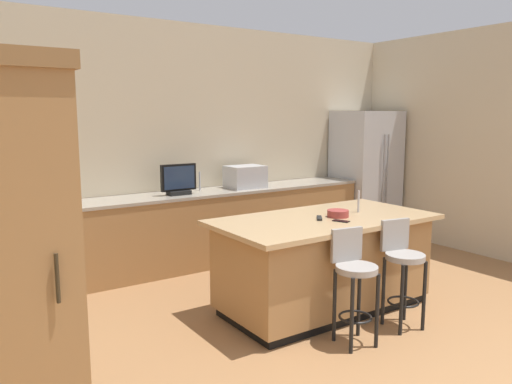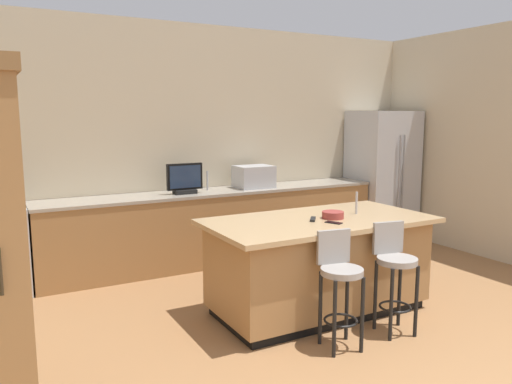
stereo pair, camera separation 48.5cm
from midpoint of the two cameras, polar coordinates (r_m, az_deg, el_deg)
wall_back at (r=6.63m, az=-8.44°, el=5.49°), size 6.71×0.12×3.00m
wall_right at (r=7.02m, az=25.15°, el=4.93°), size 0.12×5.14×3.00m
counter_back at (r=6.41m, az=-7.28°, el=-3.97°), size 4.44×0.62×0.92m
kitchen_island at (r=4.88m, az=4.88°, el=-8.01°), size 2.14×1.10×0.91m
refrigerator at (r=7.82m, az=10.62°, el=1.97°), size 0.88×0.78×1.92m
cabinet_tower at (r=2.72m, az=-31.79°, el=-8.76°), size 0.66×0.61×2.14m
microwave at (r=6.55m, az=-3.35°, el=1.74°), size 0.48×0.36×0.29m
tv_monitor at (r=6.06m, az=-11.08°, el=1.26°), size 0.44×0.16×0.37m
sink_faucet_back at (r=6.35m, az=-8.60°, el=1.21°), size 0.02×0.02×0.24m
sink_faucet_island at (r=5.03m, az=8.91°, el=-1.08°), size 0.02×0.02×0.22m
bar_stool_left at (r=4.16m, az=7.79°, el=-9.59°), size 0.34×0.36×0.95m
bar_stool_right at (r=4.56m, az=13.39°, el=-8.05°), size 0.34×0.36×0.95m
fruit_bowl at (r=4.79m, az=6.47°, el=-2.47°), size 0.20×0.20×0.07m
cell_phone at (r=4.59m, az=6.69°, el=-3.33°), size 0.12×0.17×0.01m
tv_remote at (r=4.68m, az=4.30°, el=-3.00°), size 0.14×0.16×0.02m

